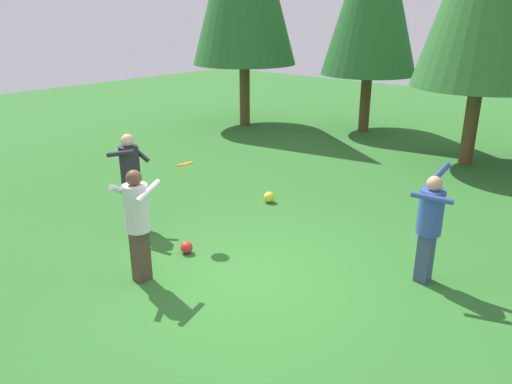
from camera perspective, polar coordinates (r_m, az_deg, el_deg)
The scene contains 7 objects.
ground_plane at distance 7.36m, azimuth -0.81°, elevation -9.59°, with size 40.00×40.00×0.00m, color #2D6B28.
person_thrower at distance 7.24m, azimuth 19.33°, elevation -3.09°, with size 0.59×0.60×1.74m.
person_catcher at distance 8.91m, azimuth -14.23°, elevation 2.19°, with size 0.67×0.61×1.68m.
person_bystander at distance 7.02m, azimuth -13.49°, elevation -2.80°, with size 0.65×0.69×1.65m.
frisbee at distance 8.16m, azimuth -8.14°, elevation 3.20°, with size 0.28×0.28×0.10m.
ball_red at distance 8.03m, azimuth -7.98°, elevation -6.32°, with size 0.20×0.20×0.20m, color red.
ball_yellow at distance 10.01m, azimuth 1.51°, elevation -0.59°, with size 0.22×0.22×0.22m, color yellow.
Camera 1 is at (4.26, -4.77, 3.64)m, focal length 34.81 mm.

